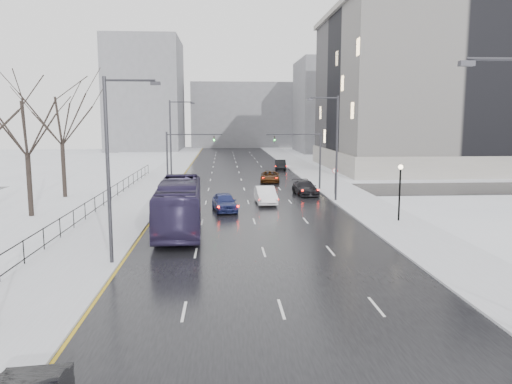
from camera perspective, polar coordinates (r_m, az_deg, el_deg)
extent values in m
cube|color=black|center=(67.06, -1.76, 1.61)|extent=(16.00, 150.00, 0.04)
cube|color=black|center=(55.17, -1.32, 0.17)|extent=(130.00, 10.00, 0.04)
cube|color=silver|center=(67.51, -10.71, 1.57)|extent=(5.00, 150.00, 0.16)
cube|color=silver|center=(68.24, 7.09, 1.72)|extent=(5.00, 150.00, 0.16)
cube|color=white|center=(69.30, -18.53, 1.44)|extent=(14.00, 150.00, 0.12)
cube|color=black|center=(38.62, -19.76, -1.73)|extent=(0.04, 70.00, 0.05)
cube|color=black|center=(38.80, -19.68, -3.19)|extent=(0.04, 70.00, 0.05)
cylinder|color=black|center=(38.73, -19.71, -2.61)|extent=(0.06, 0.06, 1.30)
cylinder|color=#2D2D33|center=(19.18, 26.52, 13.43)|extent=(2.60, 0.12, 0.12)
cube|color=#2D2D33|center=(18.56, 22.93, 13.37)|extent=(0.50, 0.25, 0.18)
cylinder|color=#2D2D33|center=(47.88, 9.22, 4.82)|extent=(0.20, 0.20, 10.00)
cylinder|color=#2D2D33|center=(47.56, 7.80, 10.62)|extent=(2.60, 0.12, 0.12)
cube|color=#2D2D33|center=(47.32, 6.23, 10.47)|extent=(0.50, 0.25, 0.18)
cylinder|color=#2D2D33|center=(27.39, -16.55, 2.08)|extent=(0.20, 0.20, 10.00)
cylinder|color=#2D2D33|center=(27.07, -14.23, 12.28)|extent=(2.60, 0.12, 0.12)
cube|color=#2D2D33|center=(26.86, -11.43, 12.08)|extent=(0.50, 0.25, 0.18)
cylinder|color=#2D2D33|center=(58.95, -9.73, 5.44)|extent=(0.20, 0.20, 10.00)
cylinder|color=#2D2D33|center=(58.80, -8.56, 10.14)|extent=(2.60, 0.12, 0.12)
cube|color=#2D2D33|center=(58.70, -7.28, 10.02)|extent=(0.50, 0.25, 0.18)
cylinder|color=black|center=(39.34, 16.08, -0.29)|extent=(0.14, 0.14, 4.00)
sphere|color=#FFE5B2|center=(39.09, 16.21, 2.76)|extent=(0.36, 0.36, 0.36)
cylinder|color=#2D2D33|center=(55.81, 7.34, 3.54)|extent=(0.20, 0.20, 6.50)
cylinder|color=#2D2D33|center=(55.14, 4.31, 6.59)|extent=(6.00, 0.12, 0.12)
imported|color=#2D2D33|center=(54.91, 2.12, 5.98)|extent=(0.15, 0.18, 0.90)
sphere|color=#19FF33|center=(54.76, 2.14, 5.97)|extent=(0.16, 0.16, 0.16)
cylinder|color=#2D2D33|center=(55.09, -10.11, 3.42)|extent=(0.20, 0.20, 6.50)
cylinder|color=#2D2D33|center=(54.68, -7.04, 6.54)|extent=(6.00, 0.12, 0.12)
imported|color=#2D2D33|center=(54.62, -4.82, 5.94)|extent=(0.15, 0.18, 0.90)
sphere|color=#19FF33|center=(54.47, -4.82, 5.94)|extent=(0.16, 0.16, 0.16)
cylinder|color=#2D2D33|center=(52.26, 9.00, 1.16)|extent=(0.06, 0.06, 2.50)
cylinder|color=white|center=(52.14, 9.03, 2.41)|extent=(0.60, 0.03, 0.60)
torus|color=#B20C0C|center=(52.14, 9.03, 2.41)|extent=(0.58, 0.06, 0.58)
cube|color=gray|center=(87.10, 21.99, 10.45)|extent=(40.00, 30.00, 24.00)
cube|color=gray|center=(88.57, 22.44, 18.48)|extent=(41.00, 31.00, 0.80)
cube|color=gray|center=(87.22, 21.61, 3.56)|extent=(40.60, 30.60, 3.00)
cube|color=slate|center=(125.34, 10.37, 9.61)|extent=(24.00, 20.00, 22.00)
cube|color=slate|center=(133.18, -12.50, 10.75)|extent=(18.00, 22.00, 28.00)
cube|color=slate|center=(146.71, -1.33, 8.74)|extent=(30.00, 18.00, 18.00)
imported|color=#282141|center=(35.74, -8.76, -1.49)|extent=(3.47, 12.68, 3.50)
imported|color=navy|center=(42.69, -3.63, -1.15)|extent=(2.46, 4.78, 1.56)
imported|color=white|center=(46.26, 1.08, -0.36)|extent=(1.92, 4.98, 1.62)
imported|color=#40200B|center=(62.44, 1.60, 1.78)|extent=(2.82, 5.24, 1.40)
imported|color=black|center=(52.09, 5.65, 0.48)|extent=(2.48, 5.14, 1.44)
imported|color=black|center=(78.02, 2.80, 3.12)|extent=(1.94, 4.73, 1.53)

